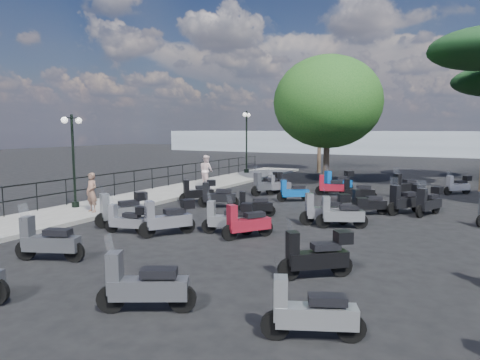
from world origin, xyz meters
The scene contains 35 objects.
ground centered at (0.00, 0.00, 0.00)m, with size 120.00×120.00×0.00m, color black.
sidewalk centered at (-6.50, 3.00, 0.07)m, with size 3.00×30.00×0.15m, color #5F5E5B.
railing centered at (-7.80, 2.80, 0.90)m, with size 0.04×26.04×1.10m.
lamp_post_1 centered at (-7.12, -2.12, 2.27)m, with size 0.42×1.08×3.72m.
lamp_post_2 centered at (-7.33, 13.44, 2.68)m, with size 0.54×1.28×4.43m.
woman centered at (-5.75, -2.52, 0.90)m, with size 0.55×0.36×1.50m, color brown.
pedestrian_far centered at (-6.06, 6.06, 1.00)m, with size 0.83×0.65×1.71m, color silver.
scooter_1 centered at (-1.26, -3.64, 0.54)m, with size 1.16×1.59×1.44m.
scooter_2 centered at (-3.49, -3.26, 0.56)m, with size 1.06×1.70×1.47m.
scooter_3 centered at (-3.76, 1.79, 0.51)m, with size 1.28×1.33×1.34m.
scooter_4 centered at (-1.96, 5.28, 0.56)m, with size 1.08×1.72×1.49m.
scooter_5 centered at (-1.60, 5.87, 0.45)m, with size 0.88×1.50×1.30m.
scooter_6 centered at (-2.32, -7.13, 0.50)m, with size 1.72×0.88×1.44m.
scooter_7 centered at (-2.57, -4.07, 0.44)m, with size 1.46×0.59×1.18m.
scooter_8 centered at (-0.18, 0.19, 0.43)m, with size 1.36×0.93×1.24m.
scooter_9 centered at (-2.37, 1.15, 0.48)m, with size 1.60×0.93×1.37m.
scooter_10 centered at (0.89, 6.69, 0.46)m, with size 1.62×0.70×1.32m.
scooter_11 centered at (0.93, 7.80, 0.56)m, with size 1.40×1.48×1.48m.
scooter_12 centered at (1.82, -8.35, 0.50)m, with size 1.63×1.02×1.43m.
scooter_13 centered at (1.05, -2.82, 0.48)m, with size 1.09×1.48×1.37m.
scooter_14 centered at (0.28, -2.60, 0.50)m, with size 1.61×0.79×1.33m.
scooter_15 centered at (3.26, -0.11, 0.52)m, with size 1.60×0.95×1.37m.
scooter_16 centered at (-0.11, 4.08, 0.44)m, with size 1.35×1.05×1.28m.
scooter_17 centered at (2.50, 5.33, 0.47)m, with size 1.60×0.85×1.35m.
scooter_18 centered at (4.80, -7.94, 0.45)m, with size 1.54×0.84×1.30m.
scooter_19 centered at (4.00, -5.18, 0.52)m, with size 1.44×1.25×1.38m.
scooter_20 centered at (2.60, 0.12, 0.54)m, with size 1.57×1.14×1.42m.
scooter_21 centered at (3.53, 2.49, 0.45)m, with size 1.36×1.04×1.28m.
scooter_22 centered at (5.61, 3.54, 0.53)m, with size 0.89×1.69×1.41m.
scooter_23 centered at (4.20, 8.01, 0.51)m, with size 1.25×1.51×1.47m.
scooter_27 centered at (4.80, 3.46, 0.56)m, with size 1.21×1.64×1.49m.
scooter_29 centered at (6.46, 9.94, 0.47)m, with size 1.23×1.20×1.25m.
broadleaf_tree centered at (-0.65, 10.91, 4.87)m, with size 6.41×6.41×7.60m.
pine_2 centered at (-3.15, 17.37, 6.60)m, with size 5.61×5.61×7.61m.
distant_hills centered at (0.00, 45.00, 1.50)m, with size 70.00×8.00×3.00m, color gray.
Camera 1 is at (6.83, -14.05, 3.30)m, focal length 32.00 mm.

